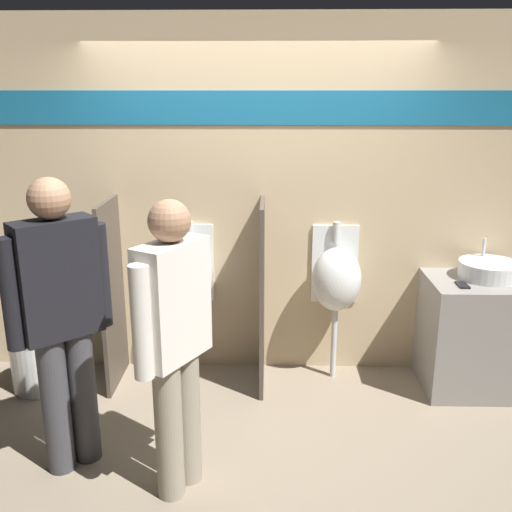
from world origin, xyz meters
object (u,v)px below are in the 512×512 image
person_with_lanyard (174,338)px  toilet (42,345)px  cell_phone (463,285)px  person_in_vest (61,315)px  sink_basin (489,270)px  urinal_near_counter (189,278)px  urinal_far (336,279)px

person_with_lanyard → toilet: bearing=76.4°
toilet → person_with_lanyard: size_ratio=0.56×
cell_phone → person_in_vest: bearing=-160.9°
sink_basin → person_in_vest: person_in_vest is taller
cell_phone → urinal_near_counter: 1.98m
urinal_near_counter → sink_basin: bearing=-2.2°
sink_basin → urinal_near_counter: 2.21m
sink_basin → toilet: bearing=-178.6°
urinal_far → person_with_lanyard: size_ratio=0.74×
sink_basin → urinal_far: urinal_far is taller
urinal_far → toilet: 2.29m
urinal_near_counter → urinal_far: bearing=0.0°
urinal_far → cell_phone: bearing=-17.3°
toilet → person_in_vest: size_ratio=0.54×
sink_basin → cell_phone: sink_basin is taller
cell_phone → urinal_far: (-0.85, 0.27, -0.05)m
urinal_far → person_with_lanyard: person_with_lanyard is taller
urinal_near_counter → urinal_far: size_ratio=1.00×
sink_basin → urinal_far: bearing=175.6°
urinal_near_counter → toilet: 1.23m
sink_basin → person_in_vest: bearing=-159.1°
sink_basin → urinal_far: size_ratio=0.36×
urinal_far → person_with_lanyard: bearing=-126.9°
sink_basin → person_with_lanyard: person_with_lanyard is taller
sink_basin → urinal_near_counter: urinal_near_counter is taller
sink_basin → toilet: size_ratio=0.47×
cell_phone → sink_basin: bearing=36.6°
urinal_far → toilet: (-2.23, -0.16, -0.50)m
cell_phone → toilet: 3.13m
urinal_far → person_in_vest: person_in_vest is taller
urinal_near_counter → person_with_lanyard: size_ratio=0.74×
cell_phone → urinal_far: size_ratio=0.11×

